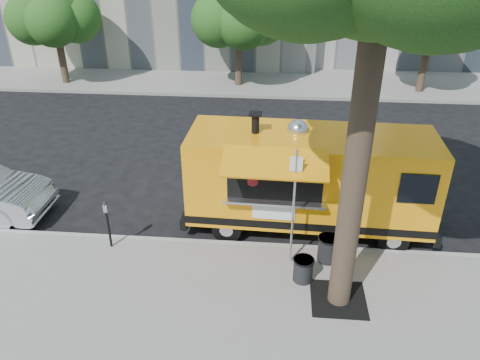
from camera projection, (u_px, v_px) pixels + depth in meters
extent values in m
plane|color=black|center=(233.00, 227.00, 12.99)|extent=(120.00, 120.00, 0.00)
cube|color=gray|center=(214.00, 336.00, 9.46)|extent=(60.00, 6.00, 0.15)
cube|color=#999993|center=(230.00, 245.00, 12.14)|extent=(60.00, 0.14, 0.16)
cube|color=gray|center=(259.00, 82.00, 24.75)|extent=(60.00, 5.00, 0.15)
cylinder|color=#33261C|center=(356.00, 168.00, 8.71)|extent=(0.48, 0.48, 6.50)
cube|color=black|center=(338.00, 299.00, 10.27)|extent=(1.20, 1.20, 0.02)
cylinder|color=#33261C|center=(62.00, 57.00, 23.80)|extent=(0.36, 0.36, 2.60)
sphere|color=#134A16|center=(53.00, 9.00, 22.68)|extent=(3.42, 3.42, 3.42)
cylinder|color=#33261C|center=(238.00, 59.00, 23.47)|extent=(0.36, 0.36, 2.60)
sphere|color=#134A16|center=(238.00, 9.00, 22.32)|extent=(3.60, 3.60, 3.60)
cylinder|color=#33261C|center=(424.00, 65.00, 22.52)|extent=(0.36, 0.36, 2.60)
sphere|color=#134A16|center=(433.00, 15.00, 21.42)|extent=(3.24, 3.24, 3.24)
cylinder|color=silver|center=(293.00, 209.00, 10.72)|extent=(0.06, 0.06, 3.00)
cube|color=white|center=(296.00, 164.00, 10.17)|extent=(0.28, 0.02, 0.35)
cylinder|color=black|center=(109.00, 229.00, 11.71)|extent=(0.06, 0.06, 1.05)
cube|color=silver|center=(105.00, 208.00, 11.41)|extent=(0.10, 0.08, 0.22)
sphere|color=black|center=(105.00, 204.00, 11.35)|extent=(0.11, 0.11, 0.11)
cube|color=#FF9D0D|center=(310.00, 175.00, 12.23)|extent=(6.34, 2.32, 2.27)
cube|color=black|center=(307.00, 205.00, 12.68)|extent=(6.36, 2.34, 0.21)
cube|color=black|center=(428.00, 221.00, 12.47)|extent=(0.24, 2.02, 0.29)
cube|color=black|center=(191.00, 206.00, 13.13)|extent=(0.24, 2.02, 0.29)
cube|color=black|center=(437.00, 169.00, 11.73)|extent=(0.10, 1.70, 0.92)
cylinder|color=black|center=(393.00, 239.00, 11.83)|extent=(0.78, 0.29, 0.77)
cylinder|color=black|center=(383.00, 203.00, 13.37)|extent=(0.78, 0.29, 0.77)
cylinder|color=black|center=(227.00, 228.00, 12.26)|extent=(0.78, 0.29, 0.77)
cylinder|color=black|center=(236.00, 194.00, 13.81)|extent=(0.78, 0.29, 0.77)
cube|color=black|center=(275.00, 179.00, 11.28)|extent=(2.32, 0.25, 1.01)
cube|color=silver|center=(274.00, 202.00, 11.40)|extent=(2.53, 0.43, 0.06)
cube|color=#FF9D0D|center=(275.00, 163.00, 10.50)|extent=(2.45, 0.99, 0.41)
cube|color=white|center=(274.00, 211.00, 11.61)|extent=(1.06, 0.07, 0.48)
cylinder|color=black|center=(255.00, 124.00, 11.72)|extent=(0.19, 0.19, 0.53)
sphere|color=silver|center=(298.00, 130.00, 11.87)|extent=(0.54, 0.54, 0.54)
sphere|color=maroon|center=(254.00, 174.00, 11.61)|extent=(0.81, 0.81, 0.81)
cylinder|color=#FF590C|center=(253.00, 183.00, 11.47)|extent=(0.33, 0.13, 0.33)
cylinder|color=black|center=(328.00, 249.00, 11.33)|extent=(0.50, 0.50, 0.65)
cylinder|color=black|center=(329.00, 238.00, 11.18)|extent=(0.55, 0.55, 0.04)
cylinder|color=black|center=(303.00, 270.00, 10.70)|extent=(0.45, 0.45, 0.59)
cylinder|color=black|center=(304.00, 260.00, 10.57)|extent=(0.49, 0.49, 0.04)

